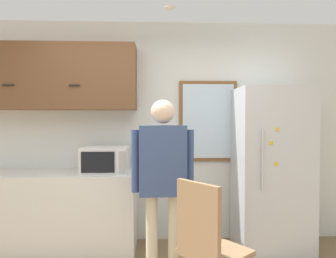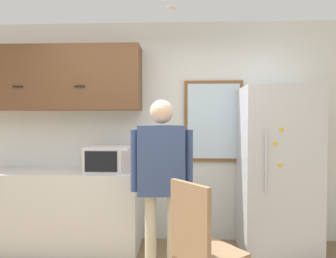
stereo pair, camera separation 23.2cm
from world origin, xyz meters
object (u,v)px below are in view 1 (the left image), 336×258
object	(u,v)px
person	(163,170)
chair	(208,242)
refrigerator	(271,169)
microwave	(105,160)

from	to	relation	value
person	chair	world-z (taller)	person
person	refrigerator	xyz separation A→B (m)	(1.26, 0.60, -0.10)
microwave	chair	distance (m)	1.57
person	refrigerator	bearing A→B (deg)	24.07
person	chair	xyz separation A→B (m)	(0.33, -0.56, -0.46)
person	refrigerator	distance (m)	1.40
chair	microwave	bearing A→B (deg)	1.16
person	microwave	bearing A→B (deg)	136.26
refrigerator	chair	world-z (taller)	refrigerator
microwave	chair	bearing A→B (deg)	-49.97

